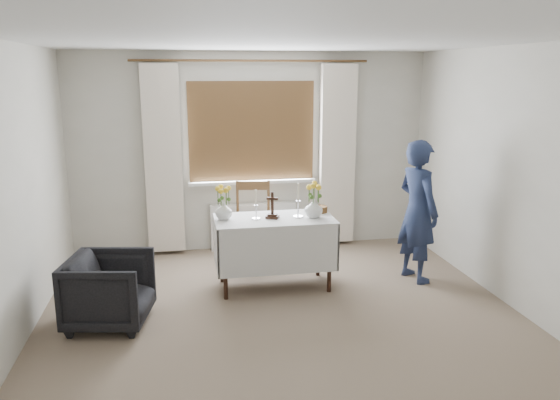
# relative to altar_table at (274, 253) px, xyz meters

# --- Properties ---
(ground) EXTENTS (5.00, 5.00, 0.00)m
(ground) POSITION_rel_altar_table_xyz_m (-0.05, -1.08, -0.38)
(ground) COLOR #85735C
(ground) RESTS_ON ground
(altar_table) EXTENTS (1.24, 0.64, 0.76)m
(altar_table) POSITION_rel_altar_table_xyz_m (0.00, 0.00, 0.00)
(altar_table) COLOR silver
(altar_table) RESTS_ON ground
(wooden_chair) EXTENTS (0.51, 0.51, 0.96)m
(wooden_chair) POSITION_rel_altar_table_xyz_m (-0.12, 0.86, 0.10)
(wooden_chair) COLOR brown
(wooden_chair) RESTS_ON ground
(armchair) EXTENTS (0.83, 0.81, 0.65)m
(armchair) POSITION_rel_altar_table_xyz_m (-1.62, -0.61, -0.06)
(armchair) COLOR black
(armchair) RESTS_ON ground
(person) EXTENTS (0.51, 0.65, 1.55)m
(person) POSITION_rel_altar_table_xyz_m (1.57, -0.05, 0.40)
(person) COLOR navy
(person) RESTS_ON ground
(radiator) EXTENTS (1.10, 0.10, 0.60)m
(radiator) POSITION_rel_altar_table_xyz_m (-0.05, 1.34, -0.08)
(radiator) COLOR white
(radiator) RESTS_ON ground
(wooden_cross) EXTENTS (0.16, 0.14, 0.28)m
(wooden_cross) POSITION_rel_altar_table_xyz_m (-0.02, -0.00, 0.52)
(wooden_cross) COLOR black
(wooden_cross) RESTS_ON altar_table
(candlestick_left) EXTENTS (0.10, 0.10, 0.31)m
(candlestick_left) POSITION_rel_altar_table_xyz_m (-0.19, -0.00, 0.54)
(candlestick_left) COLOR white
(candlestick_left) RESTS_ON altar_table
(candlestick_right) EXTENTS (0.13, 0.13, 0.36)m
(candlestick_right) POSITION_rel_altar_table_xyz_m (0.25, -0.00, 0.56)
(candlestick_right) COLOR white
(candlestick_right) RESTS_ON altar_table
(flower_vase_left) EXTENTS (0.23, 0.23, 0.19)m
(flower_vase_left) POSITION_rel_altar_table_xyz_m (-0.52, 0.05, 0.47)
(flower_vase_left) COLOR silver
(flower_vase_left) RESTS_ON altar_table
(flower_vase_right) EXTENTS (0.21, 0.21, 0.20)m
(flower_vase_right) POSITION_rel_altar_table_xyz_m (0.41, -0.04, 0.48)
(flower_vase_right) COLOR silver
(flower_vase_right) RESTS_ON altar_table
(wicker_basket) EXTENTS (0.20, 0.20, 0.07)m
(wicker_basket) POSITION_rel_altar_table_xyz_m (0.52, 0.15, 0.41)
(wicker_basket) COLOR brown
(wicker_basket) RESTS_ON altar_table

